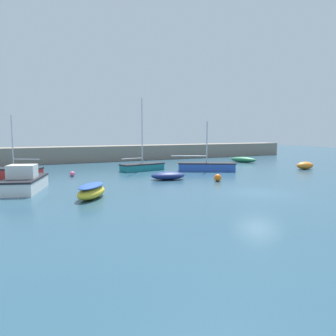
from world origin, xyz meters
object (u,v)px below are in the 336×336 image
open_tender_yellow (243,160)px  motorboat_grey_hull (24,182)px  rowboat_with_red_cover (91,191)px  mooring_buoy_orange (218,178)px  sailboat_twin_hulled (14,173)px  rowboat_blue_near (168,176)px  fishing_dinghy_green (305,165)px  sailboat_short_mast (206,167)px  mooring_buoy_pink (72,174)px  sailboat_tall_mast (142,166)px

open_tender_yellow → motorboat_grey_hull: bearing=-92.6°
rowboat_with_red_cover → mooring_buoy_orange: bearing=-42.9°
rowboat_with_red_cover → motorboat_grey_hull: bearing=73.5°
mooring_buoy_orange → open_tender_yellow: bearing=43.3°
sailboat_twin_hulled → rowboat_blue_near: sailboat_twin_hulled is taller
fishing_dinghy_green → mooring_buoy_orange: size_ratio=3.64×
motorboat_grey_hull → sailboat_twin_hulled: 6.76m
rowboat_blue_near → open_tender_yellow: bearing=-135.6°
sailboat_short_mast → mooring_buoy_orange: (-3.00, -6.01, -0.16)m
sailboat_short_mast → rowboat_blue_near: bearing=-119.7°
motorboat_grey_hull → open_tender_yellow: motorboat_grey_hull is taller
motorboat_grey_hull → mooring_buoy_orange: motorboat_grey_hull is taller
rowboat_with_red_cover → fishing_dinghy_green: bearing=-42.4°
mooring_buoy_orange → rowboat_blue_near: bearing=139.1°
open_tender_yellow → mooring_buoy_pink: 22.28m
sailboat_twin_hulled → mooring_buoy_pink: 4.61m
rowboat_blue_near → motorboat_grey_hull: bearing=15.6°
sailboat_tall_mast → rowboat_with_red_cover: sailboat_tall_mast is taller
sailboat_tall_mast → fishing_dinghy_green: 16.72m
sailboat_short_mast → sailboat_twin_hulled: sailboat_twin_hulled is taller
sailboat_short_mast → mooring_buoy_pink: bearing=-158.6°
motorboat_grey_hull → mooring_buoy_pink: motorboat_grey_hull is taller
sailboat_twin_hulled → mooring_buoy_orange: size_ratio=9.15×
motorboat_grey_hull → sailboat_tall_mast: bearing=-38.6°
rowboat_with_red_cover → mooring_buoy_pink: rowboat_with_red_cover is taller
sailboat_short_mast → sailboat_twin_hulled: (-16.97, 3.02, 0.01)m
open_tender_yellow → mooring_buoy_pink: size_ratio=8.16×
rowboat_blue_near → mooring_buoy_orange: (3.00, -2.60, -0.04)m
rowboat_blue_near → fishing_dinghy_green: bearing=-165.6°
rowboat_blue_near → mooring_buoy_pink: bearing=-26.3°
motorboat_grey_hull → open_tender_yellow: bearing=-50.7°
sailboat_twin_hulled → open_tender_yellow: size_ratio=1.41×
fishing_dinghy_green → open_tender_yellow: (-0.48, 9.01, -0.05)m
rowboat_with_red_cover → sailboat_twin_hulled: (-3.62, 11.04, 0.03)m
motorboat_grey_hull → sailboat_tall_mast: size_ratio=0.71×
motorboat_grey_hull → rowboat_blue_near: motorboat_grey_hull is taller
rowboat_blue_near → sailboat_short_mast: bearing=-136.6°
sailboat_short_mast → mooring_buoy_orange: bearing=-85.9°
rowboat_with_red_cover → sailboat_twin_hulled: bearing=54.2°
rowboat_blue_near → open_tender_yellow: open_tender_yellow is taller
sailboat_short_mast → fishing_dinghy_green: bearing=12.6°
sailboat_tall_mast → sailboat_short_mast: sailboat_tall_mast is taller
open_tender_yellow → mooring_buoy_pink: open_tender_yellow is taller
motorboat_grey_hull → fishing_dinghy_green: (26.61, 0.48, -0.23)m
mooring_buoy_orange → mooring_buoy_pink: 12.43m
rowboat_blue_near → open_tender_yellow: size_ratio=0.83×
mooring_buoy_pink → rowboat_blue_near: bearing=-40.1°
motorboat_grey_hull → fishing_dinghy_green: motorboat_grey_hull is taller
sailboat_tall_mast → rowboat_blue_near: size_ratio=2.35×
rowboat_with_red_cover → sailboat_twin_hulled: size_ratio=0.60×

